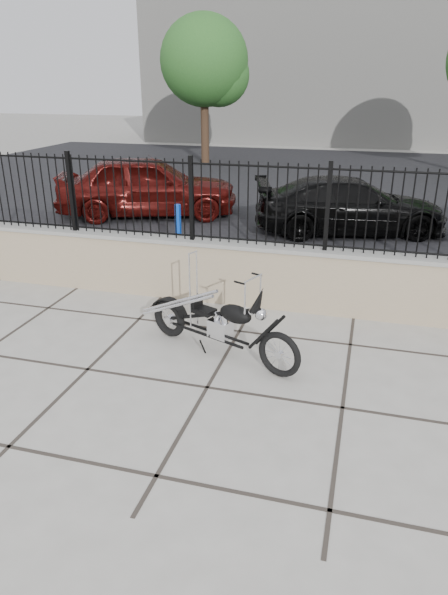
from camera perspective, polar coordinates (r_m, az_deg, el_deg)
name	(u,v)px	position (r m, az deg, el deg)	size (l,w,h in m)	color
ground_plane	(207,388)	(6.06, -1.82, -9.66)	(90.00, 90.00, 0.00)	#99968E
parking_lot	(322,187)	(17.76, 10.47, 11.58)	(30.00, 30.00, 0.00)	black
retaining_wall	(256,275)	(8.04, 3.43, 2.44)	(14.00, 0.36, 0.96)	gray
iron_fence	(257,204)	(7.74, 3.61, 9.98)	(14.00, 0.08, 1.20)	black
background_building	(354,64)	(31.45, 13.84, 23.22)	(22.00, 6.00, 8.00)	beige
chopper_motorcycle	(217,306)	(6.48, -0.71, -0.97)	(2.16, 0.38, 1.30)	black
car_red	(147,186)	(13.69, -8.23, 11.80)	(1.79, 4.44, 1.51)	#430B09
car_black	(350,206)	(12.32, 13.42, 9.59)	(1.72, 4.24, 1.23)	black
bollard_a	(178,231)	(10.39, -4.94, 7.19)	(0.12, 0.12, 1.02)	blue
tree_left	(204,56)	(22.53, -2.17, 24.51)	(3.44, 3.44, 5.80)	#382619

